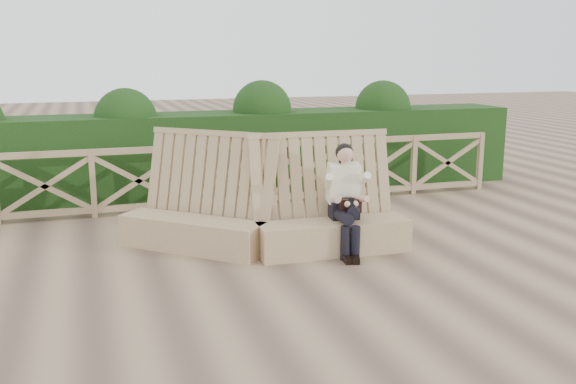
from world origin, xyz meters
name	(u,v)px	position (x,y,z in m)	size (l,w,h in m)	color
ground	(289,273)	(0.00, 0.00, 0.00)	(60.00, 60.00, 0.00)	brown
bench	(263,221)	(-0.04, 1.00, 0.39)	(3.67, 2.02, 1.56)	#907752
woman	(346,196)	(0.98, 0.60, 0.75)	(0.46, 0.91, 1.43)	black
guardrail	(225,176)	(0.00, 3.50, 0.55)	(10.10, 0.09, 1.10)	#8D7752
hedge	(211,154)	(0.00, 4.70, 0.75)	(12.00, 1.20, 1.50)	black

